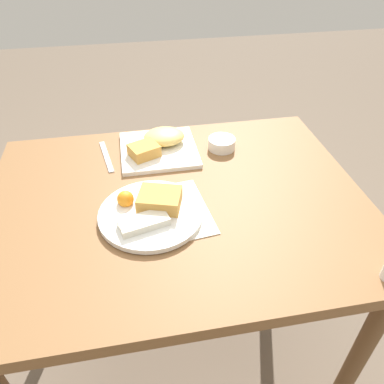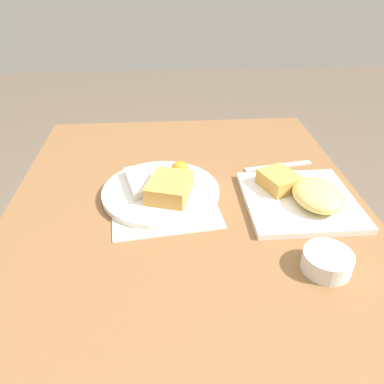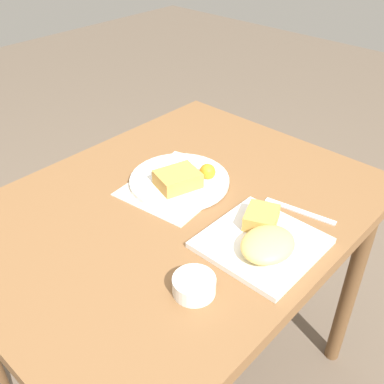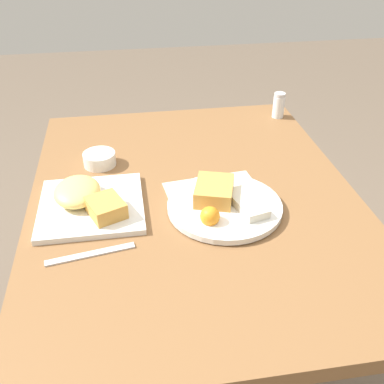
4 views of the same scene
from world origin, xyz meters
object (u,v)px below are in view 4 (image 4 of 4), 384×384
object	(u,v)px
sauce_ramekin	(99,159)
plate_oval_far	(223,203)
plate_square_near	(88,201)
salt_shaker	(279,107)
butter_knife	(91,254)

from	to	relation	value
sauce_ramekin	plate_oval_far	bearing A→B (deg)	48.12
plate_square_near	plate_oval_far	bearing A→B (deg)	80.22
plate_oval_far	salt_shaker	distance (m)	0.57
plate_oval_far	salt_shaker	bearing A→B (deg)	149.04
plate_square_near	butter_knife	size ratio (longest dim) A/B	1.31
plate_oval_far	salt_shaker	size ratio (longest dim) A/B	3.25
plate_oval_far	sauce_ramekin	bearing A→B (deg)	-131.88
plate_oval_far	butter_knife	distance (m)	0.32
plate_square_near	plate_oval_far	size ratio (longest dim) A/B	0.90
butter_knife	sauce_ramekin	bearing A→B (deg)	78.00
sauce_ramekin	salt_shaker	xyz separation A→B (m)	(-0.23, 0.58, 0.02)
plate_square_near	salt_shaker	bearing A→B (deg)	125.70
butter_knife	plate_oval_far	bearing A→B (deg)	10.97
plate_square_near	salt_shaker	size ratio (longest dim) A/B	2.91
plate_square_near	sauce_ramekin	bearing A→B (deg)	173.27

